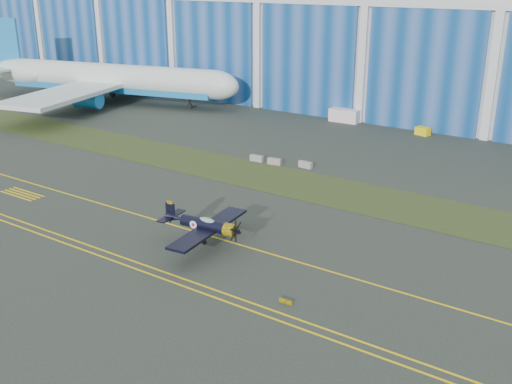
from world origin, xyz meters
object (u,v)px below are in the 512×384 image
Objects in this scene: jetliner at (108,47)px; shipping_container at (344,116)px; warbird at (204,224)px; tug at (423,131)px.

shipping_container is (47.67, 11.09, -10.02)m from jetliner.
jetliner is 14.06× the size of shipping_container.
jetliner is (-59.64, 43.98, 8.78)m from warbird.
tug is at bearing -5.94° from shipping_container.
jetliner reaches higher than shipping_container.
warbird reaches higher than shipping_container.
shipping_container is at bearing 96.37° from warbird.
shipping_container is at bearing -0.39° from jetliner.
warbird is 5.38× the size of tug.
jetliner reaches higher than warbird.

